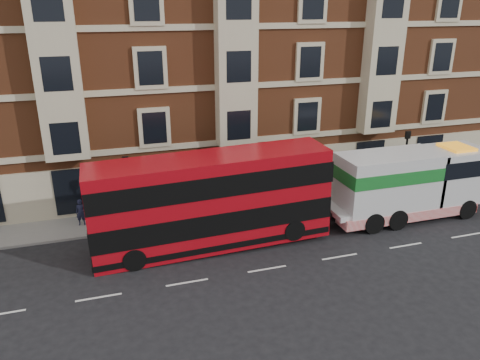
# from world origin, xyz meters

# --- Properties ---
(ground) EXTENTS (120.00, 120.00, 0.00)m
(ground) POSITION_xyz_m (0.00, 0.00, 0.00)
(ground) COLOR black
(ground) RESTS_ON ground
(sidewalk) EXTENTS (90.00, 3.00, 0.15)m
(sidewalk) POSITION_xyz_m (0.00, 7.50, 0.07)
(sidewalk) COLOR slate
(sidewalk) RESTS_ON ground
(victorian_terrace) EXTENTS (45.00, 12.00, 20.40)m
(victorian_terrace) POSITION_xyz_m (0.50, 15.00, 10.07)
(victorian_terrace) COLOR brown
(victorian_terrace) RESTS_ON ground
(lamp_post_west) EXTENTS (0.35, 0.15, 4.35)m
(lamp_post_west) POSITION_xyz_m (-6.00, 6.20, 2.68)
(lamp_post_west) COLOR black
(lamp_post_west) RESTS_ON sidewalk
(lamp_post_east) EXTENTS (0.35, 0.15, 4.35)m
(lamp_post_east) POSITION_xyz_m (12.00, 6.20, 2.68)
(lamp_post_east) COLOR black
(lamp_post_east) RESTS_ON sidewalk
(double_decker_bus) EXTENTS (12.48, 2.86, 5.05)m
(double_decker_bus) POSITION_xyz_m (-1.99, 3.15, 2.68)
(double_decker_bus) COLOR #A80913
(double_decker_bus) RESTS_ON ground
(tow_truck) EXTENTS (9.99, 2.95, 4.16)m
(tow_truck) POSITION_xyz_m (10.07, 3.15, 2.21)
(tow_truck) COLOR silver
(tow_truck) RESTS_ON ground
(pedestrian) EXTENTS (0.62, 0.46, 1.57)m
(pedestrian) POSITION_xyz_m (-8.70, 7.58, 0.93)
(pedestrian) COLOR black
(pedestrian) RESTS_ON sidewalk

